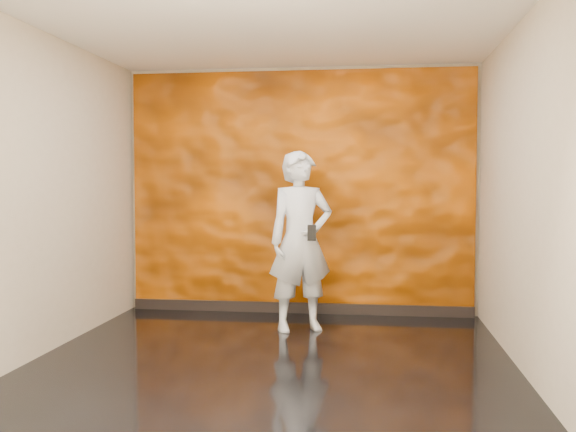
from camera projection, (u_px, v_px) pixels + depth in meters
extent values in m
cube|color=black|center=(273.00, 359.00, 5.43)|extent=(4.00, 4.00, 0.01)
cube|color=#B0A38B|center=(300.00, 191.00, 7.34)|extent=(4.00, 0.02, 2.80)
cube|color=#B0A38B|center=(214.00, 200.00, 3.38)|extent=(4.00, 0.02, 2.80)
cube|color=#B0A38B|center=(48.00, 193.00, 5.62)|extent=(0.02, 4.00, 2.80)
cube|color=#B0A38B|center=(521.00, 194.00, 5.10)|extent=(0.02, 4.00, 2.80)
cube|color=white|center=(273.00, 24.00, 5.29)|extent=(4.00, 4.00, 0.01)
cube|color=#E46100|center=(300.00, 192.00, 7.30)|extent=(3.90, 0.06, 2.75)
cube|color=black|center=(299.00, 308.00, 7.33)|extent=(3.90, 0.04, 0.12)
imported|color=#A7AEB9|center=(301.00, 241.00, 6.45)|extent=(0.78, 0.67, 1.81)
cube|color=black|center=(312.00, 233.00, 6.20)|extent=(0.08, 0.02, 0.16)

